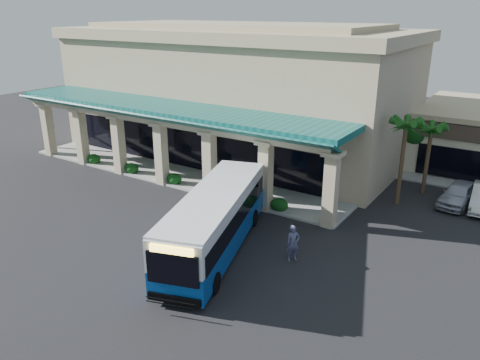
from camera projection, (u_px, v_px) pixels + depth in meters
The scene contains 10 objects.
ground at pixel (198, 234), 27.62m from camera, with size 110.00×110.00×0.00m, color black.
main_building at pixel (236, 89), 42.34m from camera, with size 30.80×14.80×11.35m, color tan, non-canonical shape.
arcade at pixel (170, 142), 36.10m from camera, with size 30.00×6.20×5.70m, color #0C4C49, non-canonical shape.
palm_0 at pixel (402, 158), 30.72m from camera, with size 2.40×2.40×6.60m, color #154813, non-canonical shape.
palm_1 at pixel (428, 155), 32.70m from camera, with size 2.40×2.40×5.80m, color #154813, non-canonical shape.
palm_2 at pixel (49, 117), 43.27m from camera, with size 2.40×2.40×6.20m, color #154813, non-canonical shape.
broadleaf_tree at pixel (416, 141), 37.82m from camera, with size 2.60×2.60×4.81m, color #0C360E, non-canonical shape.
transit_bus at pixel (215, 222), 25.22m from camera, with size 2.80×12.01×3.36m, color #0B459B, non-canonical shape.
pedestrian at pixel (293, 243), 24.40m from camera, with size 0.73×0.48×1.99m, color #505172.
car_silver at pixel (458, 194), 31.49m from camera, with size 1.81×4.50×1.53m, color #9FA3B3.
Camera 1 is at (15.71, -19.39, 12.51)m, focal length 35.00 mm.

